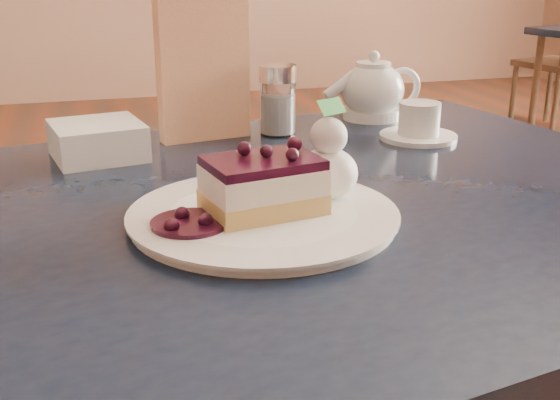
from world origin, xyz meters
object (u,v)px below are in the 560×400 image
object	(u,v)px
main_table	(246,270)
dessert_plate	(263,216)
tea_set	(381,97)
cheesecake_slice	(263,186)

from	to	relation	value
main_table	dessert_plate	bearing A→B (deg)	-90.00
main_table	dessert_plate	xyz separation A→B (m)	(0.01, -0.05, 0.09)
dessert_plate	tea_set	world-z (taller)	tea_set
main_table	cheesecake_slice	xyz separation A→B (m)	(0.01, -0.05, 0.13)
main_table	cheesecake_slice	bearing A→B (deg)	-90.00
main_table	dessert_plate	size ratio (longest dim) A/B	4.63
main_table	cheesecake_slice	distance (m)	0.14
dessert_plate	tea_set	bearing A→B (deg)	51.92
dessert_plate	cheesecake_slice	size ratio (longest dim) A/B	2.14
main_table	dessert_plate	distance (m)	0.11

